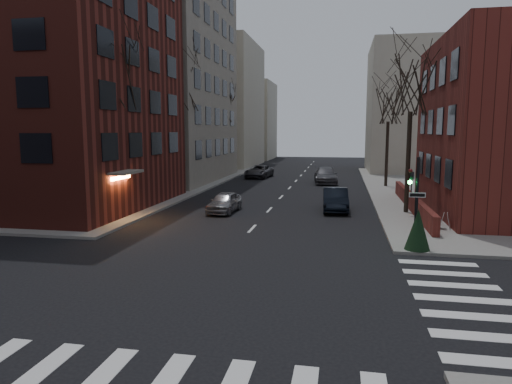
% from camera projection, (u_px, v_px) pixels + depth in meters
% --- Properties ---
extents(ground, '(160.00, 160.00, 0.00)m').
position_uv_depth(ground, '(171.00, 316.00, 13.11)').
color(ground, black).
rests_on(ground, ground).
extents(sidewalk_far_left, '(44.00, 44.00, 0.15)m').
position_uv_depth(sidewalk_far_left, '(14.00, 181.00, 47.64)').
color(sidewalk_far_left, gray).
rests_on(sidewalk_far_left, ground).
extents(building_left_brick, '(15.00, 15.00, 18.00)m').
position_uv_depth(building_left_brick, '(40.00, 75.00, 30.81)').
color(building_left_brick, maroon).
rests_on(building_left_brick, ground).
extents(building_left_tan, '(18.00, 18.00, 28.00)m').
position_uv_depth(building_left_tan, '(133.00, 46.00, 47.46)').
color(building_left_tan, gray).
rests_on(building_left_tan, ground).
extents(low_wall_right, '(0.35, 16.00, 1.00)m').
position_uv_depth(low_wall_right, '(412.00, 202.00, 29.82)').
color(low_wall_right, maroon).
rests_on(low_wall_right, sidewalk_far_right).
extents(building_distant_la, '(14.00, 16.00, 18.00)m').
position_uv_depth(building_distant_la, '(209.00, 105.00, 68.21)').
color(building_distant_la, '#B6AE9A').
rests_on(building_distant_la, ground).
extents(building_distant_ra, '(14.00, 14.00, 16.00)m').
position_uv_depth(building_distant_ra, '(425.00, 109.00, 57.97)').
color(building_distant_ra, '#B6AE9A').
rests_on(building_distant_ra, ground).
extents(building_distant_lb, '(10.00, 12.00, 14.00)m').
position_uv_depth(building_distant_lb, '(246.00, 121.00, 84.67)').
color(building_distant_lb, '#B6AE9A').
rests_on(building_distant_lb, ground).
extents(traffic_signal, '(0.76, 0.44, 4.00)m').
position_uv_depth(traffic_signal, '(415.00, 208.00, 20.16)').
color(traffic_signal, black).
rests_on(traffic_signal, sidewalk_far_right).
extents(tree_left_a, '(4.18, 4.18, 10.26)m').
position_uv_depth(tree_left_a, '(114.00, 77.00, 27.22)').
color(tree_left_a, '#2D231C').
rests_on(tree_left_a, sidewalk_far_left).
extents(tree_left_b, '(4.40, 4.40, 10.80)m').
position_uv_depth(tree_left_b, '(183.00, 88.00, 38.85)').
color(tree_left_b, '#2D231C').
rests_on(tree_left_b, sidewalk_far_left).
extents(tree_left_c, '(3.96, 3.96, 9.72)m').
position_uv_depth(tree_left_c, '(224.00, 107.00, 52.60)').
color(tree_left_c, '#2D231C').
rests_on(tree_left_c, sidewalk_far_left).
extents(tree_right_a, '(3.96, 3.96, 9.72)m').
position_uv_depth(tree_right_a, '(411.00, 86.00, 27.94)').
color(tree_right_a, '#2D231C').
rests_on(tree_right_a, sidewalk_far_right).
extents(tree_right_b, '(3.74, 3.74, 9.18)m').
position_uv_depth(tree_right_b, '(389.00, 105.00, 41.64)').
color(tree_right_b, '#2D231C').
rests_on(tree_right_b, sidewalk_far_right).
extents(streetlamp_near, '(0.36, 0.36, 6.28)m').
position_uv_depth(streetlamp_near, '(174.00, 144.00, 35.47)').
color(streetlamp_near, black).
rests_on(streetlamp_near, sidewalk_far_left).
extents(streetlamp_far, '(0.36, 0.36, 6.28)m').
position_uv_depth(streetlamp_far, '(234.00, 139.00, 54.94)').
color(streetlamp_far, black).
rests_on(streetlamp_far, sidewalk_far_left).
extents(parked_sedan, '(1.82, 4.64, 1.51)m').
position_uv_depth(parked_sedan, '(335.00, 200.00, 30.23)').
color(parked_sedan, black).
rests_on(parked_sedan, ground).
extents(car_lane_silver, '(1.76, 3.98, 1.33)m').
position_uv_depth(car_lane_silver, '(224.00, 202.00, 29.69)').
color(car_lane_silver, gray).
rests_on(car_lane_silver, ground).
extents(car_lane_gray, '(2.67, 5.58, 1.57)m').
position_uv_depth(car_lane_gray, '(326.00, 176.00, 45.91)').
color(car_lane_gray, '#45454A').
rests_on(car_lane_gray, ground).
extents(car_lane_far, '(2.81, 5.31, 1.42)m').
position_uv_depth(car_lane_far, '(259.00, 171.00, 51.28)').
color(car_lane_far, '#39383C').
rests_on(car_lane_far, ground).
extents(sandwich_board, '(0.51, 0.62, 0.86)m').
position_uv_depth(sandwich_board, '(445.00, 221.00, 24.04)').
color(sandwich_board, white).
rests_on(sandwich_board, sidewalk_far_right).
extents(evergreen_shrub, '(1.37, 1.37, 1.79)m').
position_uv_depth(evergreen_shrub, '(418.00, 229.00, 19.77)').
color(evergreen_shrub, '#163218').
rests_on(evergreen_shrub, sidewalk_far_right).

